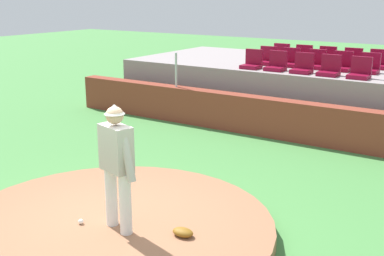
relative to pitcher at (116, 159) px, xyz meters
The scene contains 23 objects.
ground_plane 1.27m from the pitcher, 156.94° to the left, with size 60.00×60.00×0.00m, color #468641.
pitchers_mound 1.16m from the pitcher, 156.94° to the left, with size 4.62×4.62×0.23m, color #966446.
pitcher is the anchor object (origin of this frame).
baseball 1.14m from the pitcher, 160.81° to the right, with size 0.07×0.07×0.07m, color white.
fielding_glove 1.32m from the pitcher, 19.78° to the left, with size 0.30×0.20×0.11m, color brown.
brick_barrier 6.08m from the pitcher, 92.26° to the left, with size 12.48×0.40×0.93m, color brown.
fence_post_left 6.86m from the pitcher, 118.54° to the left, with size 0.06×0.06×0.91m, color silver.
bleacher_platform 8.95m from the pitcher, 91.52° to the left, with size 10.93×4.48×1.41m, color gray.
stadium_chair_0 7.41m from the pitcher, 102.79° to the left, with size 0.48×0.44×0.50m.
stadium_chair_1 7.31m from the pitcher, 97.48° to the left, with size 0.48×0.44×0.50m.
stadium_chair_2 7.23m from the pitcher, 91.85° to the left, with size 0.48×0.44×0.50m.
stadium_chair_3 7.23m from the pitcher, 86.37° to the left, with size 0.48×0.44×0.50m.
stadium_chair_4 7.30m from the pitcher, 80.63° to the left, with size 0.48×0.44×0.50m.
stadium_chair_5 8.28m from the pitcher, 101.36° to the left, with size 0.48×0.44×0.50m.
stadium_chair_6 8.17m from the pitcher, 96.61° to the left, with size 0.48×0.44×0.50m.
stadium_chair_7 8.14m from the pitcher, 91.53° to the left, with size 0.48×0.44×0.50m.
stadium_chair_8 8.14m from the pitcher, 86.61° to the left, with size 0.48×0.44×0.50m.
stadium_chair_9 8.22m from the pitcher, 81.87° to the left, with size 0.48×0.44×0.50m.
stadium_chair_10 9.18m from the pitcher, 100.23° to the left, with size 0.48×0.44×0.50m.
stadium_chair_11 9.08m from the pitcher, 95.89° to the left, with size 0.48×0.44×0.50m.
stadium_chair_12 9.03m from the pitcher, 91.46° to the left, with size 0.48×0.44×0.50m.
stadium_chair_13 9.01m from the pitcher, 86.89° to the left, with size 0.48×0.44×0.50m.
stadium_chair_14 9.12m from the pitcher, 82.70° to the left, with size 0.48×0.44×0.50m.
Camera 1 is at (4.46, -4.70, 3.36)m, focal length 46.13 mm.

